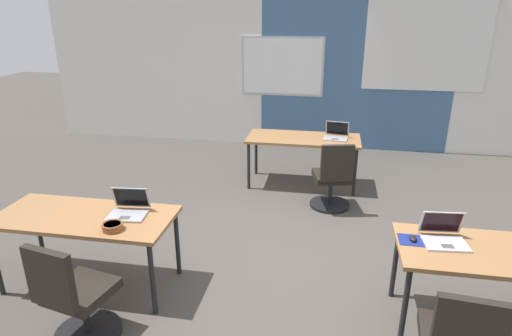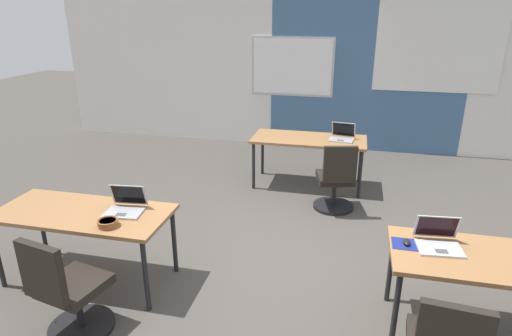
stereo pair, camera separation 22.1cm
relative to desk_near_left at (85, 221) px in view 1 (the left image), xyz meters
The scene contains 13 objects.
ground_plane 1.96m from the desk_near_left, 18.92° to the left, with size 24.00×24.00×0.00m.
back_wall_assembly 5.17m from the desk_near_left, 69.59° to the left, with size 10.00×0.27×2.80m.
desk_near_left is the anchor object (origin of this frame).
desk_near_right 3.50m from the desk_near_left, ahead, with size 1.60×0.70×0.72m.
desk_far_center 3.30m from the desk_near_left, 57.99° to the left, with size 1.60×0.70×0.72m.
laptop_near_left_inner 0.41m from the desk_near_left, 13.00° to the left, with size 0.36×0.33×0.23m.
chair_near_left_inner 0.83m from the desk_near_left, 67.23° to the right, with size 0.52×0.58×0.92m.
laptop_far_right 3.59m from the desk_near_left, 52.07° to the left, with size 0.37×0.34×0.23m.
chair_far_right 3.01m from the desk_near_left, 43.08° to the left, with size 0.53×0.58×0.92m.
laptop_near_right_inner 3.06m from the desk_near_left, ahead, with size 0.36×0.33×0.23m.
mousepad_near_right_inner 2.83m from the desk_near_left, ahead, with size 0.22×0.19×0.00m.
mouse_near_right_inner 2.83m from the desk_near_left, ahead, with size 0.06×0.10×0.03m.
snack_bowl 0.45m from the desk_near_left, 28.02° to the right, with size 0.18×0.18×0.06m.
Camera 1 is at (0.37, -3.73, 2.47)m, focal length 30.22 mm.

